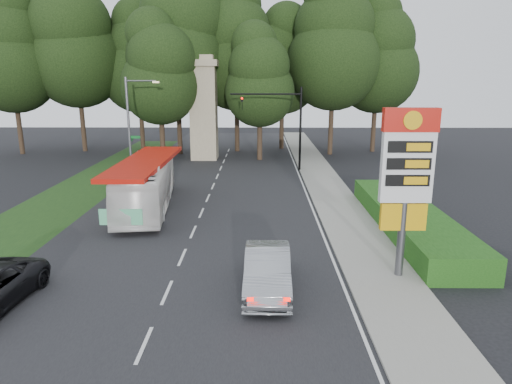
{
  "coord_description": "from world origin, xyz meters",
  "views": [
    {
      "loc": [
        3.52,
        -15.31,
        7.93
      ],
      "look_at": [
        3.32,
        7.52,
        2.2
      ],
      "focal_mm": 32.0,
      "sensor_mm": 36.0,
      "label": 1
    }
  ],
  "objects_px": {
    "traffic_signal_mast": "(285,117)",
    "monument": "(204,107)",
    "streetlight_signs": "(131,122)",
    "sedan_silver": "(267,270)",
    "transit_bus": "(146,184)",
    "gas_station_pylon": "(407,171)"
  },
  "relations": [
    {
      "from": "streetlight_signs",
      "to": "traffic_signal_mast",
      "type": "bearing_deg",
      "value": 8.92
    },
    {
      "from": "streetlight_signs",
      "to": "sedan_silver",
      "type": "relative_size",
      "value": 1.63
    },
    {
      "from": "gas_station_pylon",
      "to": "streetlight_signs",
      "type": "bearing_deg",
      "value": 128.96
    },
    {
      "from": "monument",
      "to": "gas_station_pylon",
      "type": "bearing_deg",
      "value": -68.2
    },
    {
      "from": "gas_station_pylon",
      "to": "monument",
      "type": "distance_m",
      "value": 30.17
    },
    {
      "from": "gas_station_pylon",
      "to": "traffic_signal_mast",
      "type": "distance_m",
      "value": 22.29
    },
    {
      "from": "streetlight_signs",
      "to": "transit_bus",
      "type": "height_order",
      "value": "streetlight_signs"
    },
    {
      "from": "gas_station_pylon",
      "to": "transit_bus",
      "type": "bearing_deg",
      "value": 141.67
    },
    {
      "from": "streetlight_signs",
      "to": "sedan_silver",
      "type": "bearing_deg",
      "value": -63.01
    },
    {
      "from": "transit_bus",
      "to": "sedan_silver",
      "type": "height_order",
      "value": "transit_bus"
    },
    {
      "from": "streetlight_signs",
      "to": "sedan_silver",
      "type": "height_order",
      "value": "streetlight_signs"
    },
    {
      "from": "traffic_signal_mast",
      "to": "streetlight_signs",
      "type": "xyz_separation_m",
      "value": [
        -12.67,
        -1.99,
        -0.23
      ]
    },
    {
      "from": "traffic_signal_mast",
      "to": "sedan_silver",
      "type": "relative_size",
      "value": 1.47
    },
    {
      "from": "traffic_signal_mast",
      "to": "monument",
      "type": "bearing_deg",
      "value": 142.0
    },
    {
      "from": "monument",
      "to": "transit_bus",
      "type": "xyz_separation_m",
      "value": [
        -1.5,
        -17.96,
        -3.57
      ]
    },
    {
      "from": "gas_station_pylon",
      "to": "streetlight_signs",
      "type": "relative_size",
      "value": 0.86
    },
    {
      "from": "traffic_signal_mast",
      "to": "transit_bus",
      "type": "distance_m",
      "value": 15.4
    },
    {
      "from": "gas_station_pylon",
      "to": "streetlight_signs",
      "type": "xyz_separation_m",
      "value": [
        -16.19,
        20.01,
        -0.01
      ]
    },
    {
      "from": "gas_station_pylon",
      "to": "traffic_signal_mast",
      "type": "height_order",
      "value": "traffic_signal_mast"
    },
    {
      "from": "traffic_signal_mast",
      "to": "monument",
      "type": "height_order",
      "value": "monument"
    },
    {
      "from": "gas_station_pylon",
      "to": "traffic_signal_mast",
      "type": "bearing_deg",
      "value": 99.09
    },
    {
      "from": "monument",
      "to": "sedan_silver",
      "type": "bearing_deg",
      "value": -78.74
    }
  ]
}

